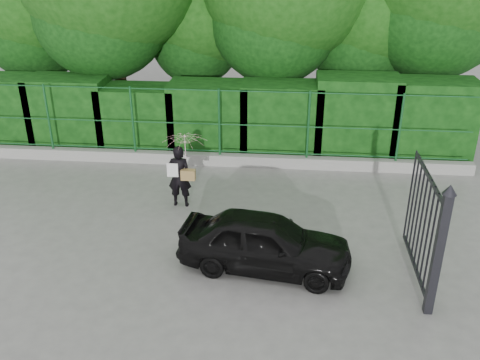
{
  "coord_description": "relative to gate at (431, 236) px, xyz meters",
  "views": [
    {
      "loc": [
        2.14,
        -8.55,
        5.82
      ],
      "look_at": [
        1.23,
        1.3,
        1.1
      ],
      "focal_mm": 40.0,
      "sensor_mm": 36.0,
      "label": 1
    }
  ],
  "objects": [
    {
      "name": "gate",
      "position": [
        0.0,
        0.0,
        0.0
      ],
      "size": [
        0.22,
        2.33,
        2.36
      ],
      "color": "#232329",
      "rests_on": "ground"
    },
    {
      "name": "kerb",
      "position": [
        -4.6,
        5.22,
        -1.04
      ],
      "size": [
        14.0,
        0.25,
        0.3
      ],
      "primitive_type": "cube",
      "color": "#9E9E99",
      "rests_on": "ground"
    },
    {
      "name": "fence",
      "position": [
        -4.38,
        5.22,
        0.01
      ],
      "size": [
        14.13,
        0.06,
        1.8
      ],
      "color": "#144D22",
      "rests_on": "kerb"
    },
    {
      "name": "hedge",
      "position": [
        -4.44,
        6.22,
        -0.16
      ],
      "size": [
        14.2,
        1.2,
        2.25
      ],
      "color": "black",
      "rests_on": "ground"
    },
    {
      "name": "ground",
      "position": [
        -4.6,
        0.72,
        -1.19
      ],
      "size": [
        80.0,
        80.0,
        0.0
      ],
      "primitive_type": "plane",
      "color": "gray"
    },
    {
      "name": "car",
      "position": [
        -2.77,
        0.59,
        -0.64
      ],
      "size": [
        3.34,
        1.74,
        1.09
      ],
      "primitive_type": "imported",
      "rotation": [
        0.0,
        0.0,
        1.42
      ],
      "color": "black",
      "rests_on": "ground"
    },
    {
      "name": "woman",
      "position": [
        -4.7,
        2.91,
        -0.05
      ],
      "size": [
        0.98,
        1.0,
        1.72
      ],
      "color": "black",
      "rests_on": "ground"
    }
  ]
}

